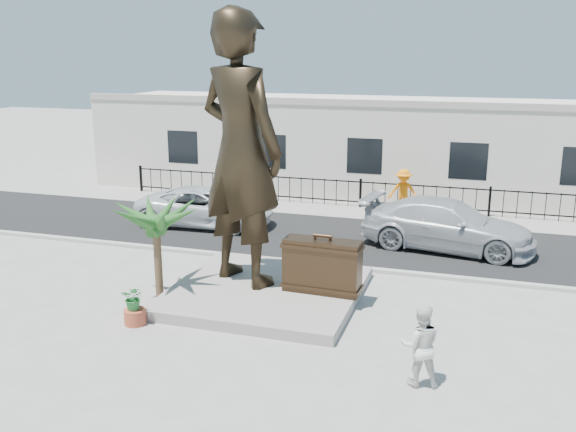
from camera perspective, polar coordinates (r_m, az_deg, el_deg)
name	(u,v)px	position (r m, az deg, el deg)	size (l,w,h in m)	color
ground	(265,319)	(17.07, -2.03, -9.13)	(100.00, 100.00, 0.00)	#9E9991
street	(335,236)	(24.30, 4.23, -1.81)	(40.00, 7.00, 0.01)	black
curb	(311,264)	(21.05, 2.04, -4.25)	(40.00, 0.25, 0.12)	#A5A399
far_sidewalk	(356,211)	(28.07, 6.10, 0.42)	(40.00, 2.50, 0.02)	#9E9991
plinth	(266,292)	(18.47, -1.96, -6.73)	(5.20, 5.20, 0.30)	gray
fence	(360,194)	(28.70, 6.45, 1.94)	(22.00, 0.10, 1.20)	black
building	(378,145)	(32.48, 7.97, 6.25)	(28.00, 7.00, 4.40)	silver
statue	(241,150)	(18.01, -4.21, 5.86)	(2.80, 1.84, 7.68)	black
suitcase	(322,266)	(17.82, 3.06, -4.46)	(2.14, 0.68, 1.51)	#312114
tourist	(420,345)	(13.90, 11.68, -11.20)	(0.87, 0.68, 1.79)	silver
car_white	(205,207)	(25.78, -7.35, 0.82)	(2.50, 5.41, 1.50)	silver
car_silver	(448,225)	(23.20, 14.00, -0.77)	(2.43, 5.99, 1.74)	#B0B2B5
worker	(403,192)	(27.66, 10.20, 2.14)	(1.25, 0.72, 1.94)	orange
palm_tree	(160,296)	(18.88, -11.31, -7.02)	(1.80, 1.80, 3.20)	#204F1C
planter	(135,317)	(17.15, -13.44, -8.71)	(0.56, 0.56, 0.40)	#A6462C
shrub	(134,298)	(16.95, -13.54, -7.07)	(0.59, 0.51, 0.65)	#236C2D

